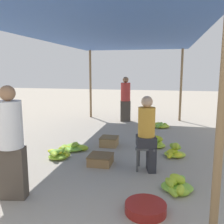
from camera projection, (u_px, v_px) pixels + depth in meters
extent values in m
cylinder|color=olive|center=(220.00, 131.00, 2.24)|extent=(0.08, 0.08, 2.49)
cylinder|color=olive|center=(90.00, 84.00, 9.34)|extent=(0.08, 0.08, 2.49)
cylinder|color=olive|center=(181.00, 85.00, 8.65)|extent=(0.08, 0.08, 2.49)
cube|color=#33569E|center=(116.00, 37.00, 5.58)|extent=(3.68, 7.06, 0.04)
cube|color=#4C4238|center=(13.00, 173.00, 3.49)|extent=(0.38, 0.26, 0.74)
cylinder|color=white|center=(10.00, 125.00, 3.37)|extent=(0.39, 0.39, 0.64)
sphere|color=#9E704C|center=(7.00, 93.00, 3.30)|extent=(0.21, 0.21, 0.21)
cube|color=#4C4C4C|center=(146.00, 147.00, 4.47)|extent=(0.34, 0.34, 0.04)
cylinder|color=#4C4C4C|center=(137.00, 161.00, 4.40)|extent=(0.04, 0.04, 0.40)
cylinder|color=#4C4C4C|center=(153.00, 162.00, 4.35)|extent=(0.04, 0.04, 0.40)
cylinder|color=#4C4C4C|center=(139.00, 156.00, 4.67)|extent=(0.04, 0.04, 0.40)
cylinder|color=#4C4C4C|center=(154.00, 157.00, 4.61)|extent=(0.04, 0.04, 0.40)
cube|color=#2D2D33|center=(151.00, 159.00, 4.46)|extent=(0.20, 0.33, 0.44)
cube|color=#2D2D33|center=(146.00, 141.00, 4.45)|extent=(0.41, 0.41, 0.18)
cylinder|color=gold|center=(147.00, 122.00, 4.39)|extent=(0.36, 0.36, 0.52)
sphere|color=tan|center=(147.00, 102.00, 4.33)|extent=(0.20, 0.20, 0.20)
cylinder|color=maroon|center=(146.00, 208.00, 3.16)|extent=(0.53, 0.53, 0.12)
ellipsoid|color=#C2D229|center=(66.00, 149.00, 5.54)|extent=(0.34, 0.20, 0.12)
ellipsoid|color=#8CBC33|center=(64.00, 148.00, 5.58)|extent=(0.21, 0.31, 0.12)
ellipsoid|color=#76B337|center=(73.00, 148.00, 5.56)|extent=(0.13, 0.29, 0.13)
ellipsoid|color=#75B337|center=(73.00, 145.00, 5.82)|extent=(0.35, 0.27, 0.10)
ellipsoid|color=#A5C62F|center=(82.00, 148.00, 5.58)|extent=(0.31, 0.16, 0.13)
ellipsoid|color=#77B437|center=(68.00, 149.00, 5.50)|extent=(0.32, 0.33, 0.10)
ellipsoid|color=#95C031|center=(74.00, 145.00, 5.60)|extent=(0.16, 0.29, 0.10)
ellipsoid|color=#7BB536|center=(73.00, 148.00, 5.64)|extent=(0.56, 0.49, 0.10)
ellipsoid|color=yellow|center=(55.00, 152.00, 5.06)|extent=(0.34, 0.14, 0.10)
ellipsoid|color=#9BC230|center=(65.00, 154.00, 5.15)|extent=(0.24, 0.16, 0.13)
ellipsoid|color=#9CC330|center=(54.00, 153.00, 4.98)|extent=(0.27, 0.33, 0.10)
ellipsoid|color=#BBCF2B|center=(56.00, 152.00, 5.08)|extent=(0.25, 0.30, 0.12)
ellipsoid|color=#77B437|center=(57.00, 152.00, 5.04)|extent=(0.34, 0.28, 0.10)
ellipsoid|color=#C9D528|center=(65.00, 154.00, 5.15)|extent=(0.29, 0.28, 0.12)
ellipsoid|color=#86BA34|center=(54.00, 153.00, 4.98)|extent=(0.24, 0.19, 0.09)
ellipsoid|color=#90BE32|center=(58.00, 156.00, 5.07)|extent=(0.40, 0.35, 0.10)
ellipsoid|color=#A8C72E|center=(177.00, 179.00, 3.75)|extent=(0.28, 0.25, 0.15)
ellipsoid|color=#96C031|center=(172.00, 191.00, 3.61)|extent=(0.21, 0.32, 0.10)
ellipsoid|color=#8DBD33|center=(181.00, 192.00, 3.57)|extent=(0.27, 0.16, 0.11)
ellipsoid|color=#AECA2D|center=(180.00, 190.00, 3.58)|extent=(0.14, 0.24, 0.14)
ellipsoid|color=#ABC92D|center=(173.00, 181.00, 3.78)|extent=(0.23, 0.29, 0.13)
ellipsoid|color=#74B337|center=(179.00, 180.00, 3.94)|extent=(0.27, 0.34, 0.14)
ellipsoid|color=#A4C62F|center=(170.00, 182.00, 3.76)|extent=(0.19, 0.31, 0.10)
ellipsoid|color=#7DB636|center=(177.00, 187.00, 3.76)|extent=(0.48, 0.42, 0.10)
ellipsoid|color=#99C131|center=(155.00, 142.00, 5.81)|extent=(0.24, 0.25, 0.11)
ellipsoid|color=#C0D12A|center=(156.00, 139.00, 5.85)|extent=(0.34, 0.21, 0.15)
ellipsoid|color=#7BB636|center=(154.00, 141.00, 5.75)|extent=(0.24, 0.20, 0.15)
ellipsoid|color=#A1C52F|center=(154.00, 143.00, 5.94)|extent=(0.27, 0.24, 0.13)
ellipsoid|color=#A3C52F|center=(159.00, 143.00, 5.83)|extent=(0.19, 0.31, 0.10)
ellipsoid|color=#9FC430|center=(156.00, 145.00, 5.83)|extent=(0.46, 0.40, 0.10)
ellipsoid|color=yellow|center=(178.00, 155.00, 5.10)|extent=(0.27, 0.26, 0.11)
ellipsoid|color=yellow|center=(170.00, 155.00, 5.11)|extent=(0.18, 0.30, 0.13)
ellipsoid|color=#8BBC33|center=(175.00, 146.00, 5.18)|extent=(0.30, 0.28, 0.13)
ellipsoid|color=#C2D229|center=(172.00, 151.00, 5.18)|extent=(0.29, 0.26, 0.12)
ellipsoid|color=#B1CB2C|center=(176.00, 146.00, 5.16)|extent=(0.17, 0.23, 0.14)
ellipsoid|color=#A8C72E|center=(175.00, 154.00, 5.21)|extent=(0.44, 0.39, 0.10)
ellipsoid|color=#A8C82E|center=(165.00, 125.00, 7.88)|extent=(0.20, 0.29, 0.12)
ellipsoid|color=#9CC330|center=(160.00, 124.00, 7.95)|extent=(0.24, 0.29, 0.11)
ellipsoid|color=#7CB636|center=(160.00, 125.00, 7.85)|extent=(0.23, 0.34, 0.13)
ellipsoid|color=#72B238|center=(158.00, 126.00, 7.71)|extent=(0.18, 0.29, 0.15)
ellipsoid|color=#A8C72E|center=(157.00, 124.00, 7.95)|extent=(0.33, 0.30, 0.09)
ellipsoid|color=#7AB536|center=(161.00, 125.00, 7.77)|extent=(0.15, 0.33, 0.14)
ellipsoid|color=#B6CD2B|center=(161.00, 126.00, 7.81)|extent=(0.54, 0.47, 0.10)
cube|color=#9E7A4C|center=(109.00, 142.00, 5.93)|extent=(0.39, 0.39, 0.20)
cube|color=brown|center=(109.00, 137.00, 5.92)|extent=(0.41, 0.41, 0.02)
cube|color=olive|center=(101.00, 160.00, 4.78)|extent=(0.43, 0.43, 0.17)
cube|color=brown|center=(101.00, 155.00, 4.76)|extent=(0.45, 0.45, 0.02)
cube|color=#4C4238|center=(125.00, 111.00, 8.73)|extent=(0.38, 0.26, 0.72)
cylinder|color=#BF3833|center=(126.00, 92.00, 8.61)|extent=(0.39, 0.39, 0.63)
sphere|color=#9E704C|center=(126.00, 80.00, 8.54)|extent=(0.20, 0.20, 0.20)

